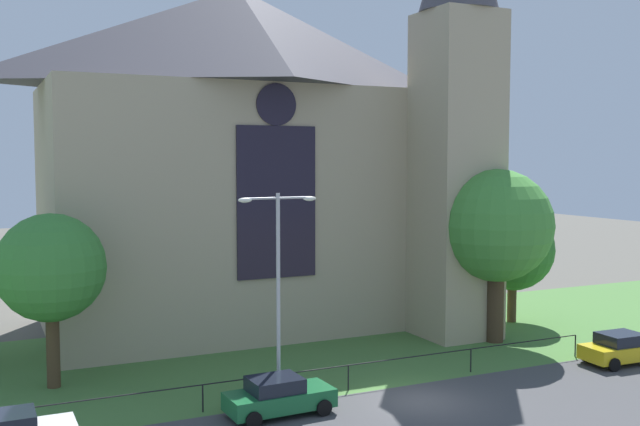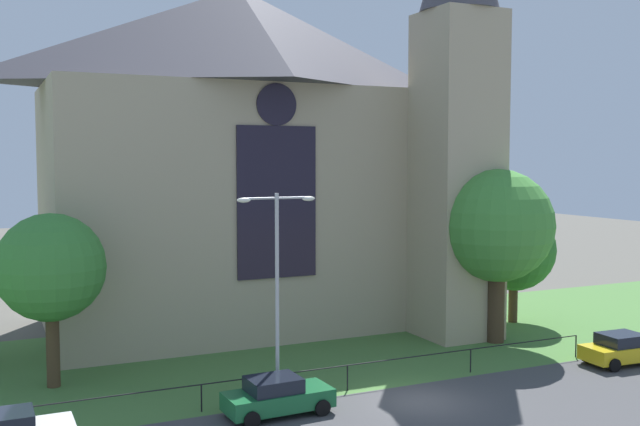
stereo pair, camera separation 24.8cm
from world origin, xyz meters
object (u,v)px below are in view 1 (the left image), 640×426
object	(u,v)px
parked_car_green	(279,396)
parked_car_yellow	(623,348)
tree_left_near	(51,268)
tree_right_far	(513,250)
tree_right_near	(497,227)
streetlamp_near	(278,271)
church_building	(255,154)

from	to	relation	value
parked_car_green	parked_car_yellow	bearing A→B (deg)	-3.52
parked_car_green	tree_left_near	bearing A→B (deg)	133.29
tree_left_near	parked_car_green	size ratio (longest dim) A/B	1.79
tree_left_near	tree_right_far	bearing A→B (deg)	4.03
tree_right_near	streetlamp_near	bearing A→B (deg)	-163.48
church_building	tree_right_far	xyz separation A→B (m)	(14.50, -5.93, -5.82)
tree_right_far	streetlamp_near	xyz separation A→B (m)	(-18.55, -7.85, 0.98)
streetlamp_near	parked_car_green	bearing A→B (deg)	-112.05
church_building	streetlamp_near	bearing A→B (deg)	-106.34
church_building	tree_right_near	size ratio (longest dim) A/B	2.75
tree_right_near	tree_right_far	xyz separation A→B (m)	(4.12, 3.57, -1.87)
tree_left_near	parked_car_yellow	distance (m)	27.07
parked_car_green	streetlamp_near	bearing A→B (deg)	65.58
tree_right_far	tree_left_near	xyz separation A→B (m)	(-26.74, -1.88, 0.80)
tree_right_far	tree_left_near	world-z (taller)	tree_left_near
tree_left_near	parked_car_yellow	xyz separation A→B (m)	(25.54, -7.79, -4.50)
streetlamp_near	parked_car_yellow	world-z (taller)	streetlamp_near
church_building	parked_car_yellow	xyz separation A→B (m)	(13.30, -15.61, -9.53)
tree_right_near	tree_left_near	xyz separation A→B (m)	(-22.61, 1.69, -1.08)
tree_right_far	tree_right_near	bearing A→B (deg)	-139.08
tree_left_near	streetlamp_near	xyz separation A→B (m)	(8.19, -5.97, 0.19)
tree_right_far	parked_car_green	world-z (taller)	tree_right_far
streetlamp_near	parked_car_green	world-z (taller)	streetlamp_near
church_building	parked_car_yellow	bearing A→B (deg)	-49.55
streetlamp_near	parked_car_yellow	bearing A→B (deg)	-5.99
tree_right_far	tree_left_near	bearing A→B (deg)	-175.97
tree_left_near	church_building	bearing A→B (deg)	32.58
tree_right_far	streetlamp_near	bearing A→B (deg)	-157.05
tree_right_near	streetlamp_near	xyz separation A→B (m)	(-14.42, -4.28, -0.89)
church_building	streetlamp_near	size ratio (longest dim) A/B	3.03
tree_right_near	parked_car_yellow	xyz separation A→B (m)	(2.92, -6.10, -5.58)
tree_right_far	parked_car_green	size ratio (longest dim) A/B	1.63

